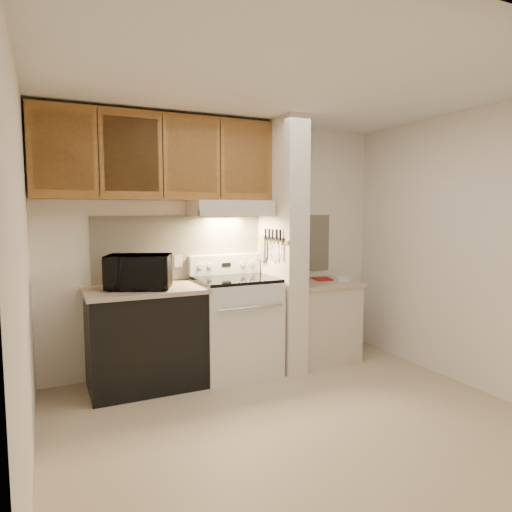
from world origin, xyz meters
TOP-DOWN VIEW (x-y plane):
  - floor at (0.00, 0.00)m, footprint 3.60×3.60m
  - ceiling at (0.00, 0.00)m, footprint 3.60×3.60m
  - wall_back at (0.00, 1.50)m, footprint 3.60×2.50m
  - wall_left at (-1.80, 0.00)m, footprint 0.02×3.00m
  - wall_right at (1.80, 0.00)m, footprint 0.02×3.00m
  - backsplash at (0.00, 1.49)m, footprint 2.60×0.02m
  - range_body at (0.00, 1.16)m, footprint 0.76×0.65m
  - oven_window at (0.00, 0.84)m, footprint 0.50×0.01m
  - oven_handle at (0.00, 0.80)m, footprint 0.65×0.02m
  - cooktop at (0.00, 1.16)m, footprint 0.74×0.64m
  - range_backguard at (0.00, 1.44)m, footprint 0.76×0.08m
  - range_display at (0.00, 1.40)m, footprint 0.10×0.01m
  - range_knob_left_outer at (-0.28, 1.40)m, footprint 0.05×0.02m
  - range_knob_left_inner at (-0.18, 1.40)m, footprint 0.05×0.02m
  - range_knob_right_inner at (0.18, 1.40)m, footprint 0.05×0.02m
  - range_knob_right_outer at (0.28, 1.40)m, footprint 0.05×0.02m
  - dishwasher_front at (-0.88, 1.17)m, footprint 1.00×0.63m
  - left_countertop at (-0.88, 1.17)m, footprint 1.04×0.67m
  - spoon_rest at (-1.06, 1.36)m, footprint 0.24×0.13m
  - teal_jar at (-0.93, 1.39)m, footprint 0.13×0.13m
  - outlet at (-0.48, 1.48)m, footprint 0.08×0.01m
  - microwave at (-0.93, 1.15)m, footprint 0.64×0.54m
  - partition_pillar at (0.51, 1.15)m, footprint 0.22×0.70m
  - pillar_trim at (0.39, 1.15)m, footprint 0.01×0.70m
  - knife_strip at (0.39, 1.10)m, footprint 0.02×0.42m
  - knife_blade_a at (0.38, 0.93)m, footprint 0.01×0.03m
  - knife_handle_a at (0.38, 0.94)m, footprint 0.02×0.02m
  - knife_blade_b at (0.38, 1.02)m, footprint 0.01×0.04m
  - knife_handle_b at (0.38, 1.01)m, footprint 0.02×0.02m
  - knife_blade_c at (0.38, 1.09)m, footprint 0.01×0.04m
  - knife_handle_c at (0.38, 1.10)m, footprint 0.02×0.02m
  - knife_blade_d at (0.38, 1.17)m, footprint 0.01×0.04m
  - knife_handle_d at (0.38, 1.17)m, footprint 0.02×0.02m
  - knife_blade_e at (0.38, 1.25)m, footprint 0.01×0.04m
  - knife_handle_e at (0.38, 1.26)m, footprint 0.02×0.02m
  - oven_mitt at (0.38, 1.32)m, footprint 0.03×0.11m
  - right_cab_base at (0.97, 1.15)m, footprint 0.70×0.60m
  - right_countertop at (0.97, 1.15)m, footprint 0.74×0.64m
  - red_folder at (1.07, 1.25)m, footprint 0.25×0.30m
  - white_box at (1.19, 1.05)m, footprint 0.16×0.11m
  - range_hood at (0.00, 1.28)m, footprint 0.78×0.44m
  - hood_lip at (0.00, 1.07)m, footprint 0.78×0.04m
  - upper_cabinets at (-0.69, 1.32)m, footprint 2.18×0.33m
  - cab_door_a at (-1.51, 1.17)m, footprint 0.46×0.01m
  - cab_gap_a at (-1.23, 1.16)m, footprint 0.01×0.01m
  - cab_door_b at (-0.96, 1.17)m, footprint 0.46×0.01m
  - cab_gap_b at (-0.69, 1.16)m, footprint 0.01×0.01m
  - cab_door_c at (-0.42, 1.17)m, footprint 0.46×0.01m
  - cab_gap_c at (-0.14, 1.16)m, footprint 0.01×0.01m
  - cab_door_d at (0.13, 1.17)m, footprint 0.46×0.01m

SIDE VIEW (x-z plane):
  - floor at x=0.00m, z-range 0.00..0.00m
  - right_cab_base at x=0.97m, z-range 0.00..0.81m
  - dishwasher_front at x=-0.88m, z-range 0.00..0.87m
  - range_body at x=0.00m, z-range 0.00..0.92m
  - oven_window at x=0.00m, z-range 0.35..0.65m
  - oven_handle at x=0.00m, z-range 0.71..0.73m
  - right_countertop at x=0.97m, z-range 0.81..0.85m
  - red_folder at x=1.07m, z-range 0.85..0.86m
  - white_box at x=1.19m, z-range 0.85..0.89m
  - left_countertop at x=-0.88m, z-range 0.87..0.91m
  - spoon_rest at x=-1.06m, z-range 0.91..0.93m
  - cooktop at x=0.00m, z-range 0.92..0.95m
  - teal_jar at x=-0.93m, z-range 0.91..1.02m
  - range_backguard at x=0.00m, z-range 0.95..1.15m
  - range_display at x=0.00m, z-range 1.03..1.07m
  - range_knob_left_outer at x=-0.28m, z-range 1.03..1.07m
  - range_knob_left_inner at x=-0.18m, z-range 1.03..1.07m
  - range_knob_right_inner at x=0.18m, z-range 1.03..1.07m
  - range_knob_right_outer at x=0.28m, z-range 1.03..1.07m
  - microwave at x=-0.93m, z-range 0.91..1.21m
  - outlet at x=-0.48m, z-range 1.04..1.16m
  - knife_blade_c at x=0.38m, z-range 1.10..1.30m
  - knife_blade_b at x=0.38m, z-range 1.12..1.30m
  - knife_blade_e at x=0.38m, z-range 1.12..1.30m
  - oven_mitt at x=0.38m, z-range 1.09..1.35m
  - knife_blade_a at x=0.38m, z-range 1.14..1.30m
  - knife_blade_d at x=0.38m, z-range 1.14..1.30m
  - backsplash at x=0.00m, z-range 0.92..1.55m
  - wall_back at x=0.00m, z-range 1.24..1.26m
  - wall_left at x=-1.80m, z-range 0.00..2.50m
  - wall_right at x=1.80m, z-range 0.00..2.50m
  - partition_pillar at x=0.51m, z-range 0.00..2.50m
  - pillar_trim at x=0.39m, z-range 1.28..1.32m
  - knife_strip at x=0.39m, z-range 1.30..1.34m
  - knife_handle_a at x=0.38m, z-range 1.32..1.42m
  - knife_handle_b at x=0.38m, z-range 1.32..1.42m
  - knife_handle_c at x=0.38m, z-range 1.32..1.42m
  - knife_handle_d at x=0.38m, z-range 1.32..1.42m
  - knife_handle_e at x=0.38m, z-range 1.32..1.42m
  - hood_lip at x=0.00m, z-range 1.55..1.61m
  - range_hood at x=0.00m, z-range 1.55..1.70m
  - upper_cabinets at x=-0.69m, z-range 1.70..2.47m
  - cab_door_a at x=-1.51m, z-range 1.77..2.40m
  - cab_gap_a at x=-1.23m, z-range 1.72..2.45m
  - cab_door_b at x=-0.96m, z-range 1.77..2.40m
  - cab_gap_b at x=-0.69m, z-range 1.72..2.45m
  - cab_door_c at x=-0.42m, z-range 1.77..2.40m
  - cab_gap_c at x=-0.14m, z-range 1.72..2.45m
  - cab_door_d at x=0.13m, z-range 1.77..2.40m
  - ceiling at x=0.00m, z-range 2.50..2.50m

